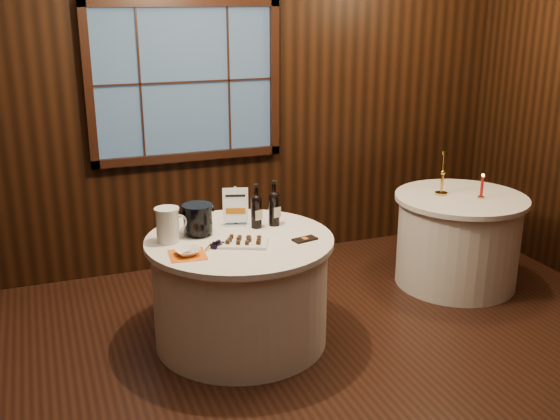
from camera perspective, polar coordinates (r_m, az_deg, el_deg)
name	(u,v)px	position (r m, az deg, el deg)	size (l,w,h in m)	color
ground	(294,419)	(3.96, 1.19, -17.77)	(6.00, 6.00, 0.00)	black
back_wall	(185,94)	(5.65, -8.25, 9.94)	(6.00, 0.10, 3.00)	black
main_table	(240,289)	(4.58, -3.46, -6.92)	(1.28, 1.28, 0.77)	white
side_table	(458,240)	(5.69, 15.21, -2.50)	(1.08, 1.08, 0.77)	white
sign_stand	(236,212)	(4.65, -3.87, -0.19)	(0.17, 0.12, 0.29)	#BABAC1
port_bottle_left	(256,209)	(4.59, -2.08, 0.10)	(0.08, 0.08, 0.32)	black
port_bottle_right	(274,206)	(4.63, -0.52, 0.35)	(0.08, 0.09, 0.33)	black
ice_bucket	(198,219)	(4.48, -7.17, -0.78)	(0.21, 0.21, 0.22)	black
chocolate_plate	(244,242)	(4.32, -3.19, -2.76)	(0.37, 0.32, 0.05)	white
chocolate_box	(305,239)	(4.39, 2.18, -2.56)	(0.16, 0.08, 0.01)	black
grape_bunch	(219,245)	(4.26, -5.37, -3.05)	(0.18, 0.11, 0.04)	black
glass_pitcher	(168,225)	(4.38, -9.75, -1.27)	(0.22, 0.16, 0.23)	silver
orange_napkin	(187,255)	(4.18, -8.06, -3.89)	(0.23, 0.23, 0.00)	orange
cracker_bowl	(187,252)	(4.17, -8.08, -3.62)	(0.16, 0.16, 0.04)	white
brass_candlestick	(442,179)	(5.53, 13.96, 2.64)	(0.10, 0.10, 0.37)	gold
red_candle	(482,188)	(5.53, 17.16, 1.81)	(0.06, 0.06, 0.20)	gold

